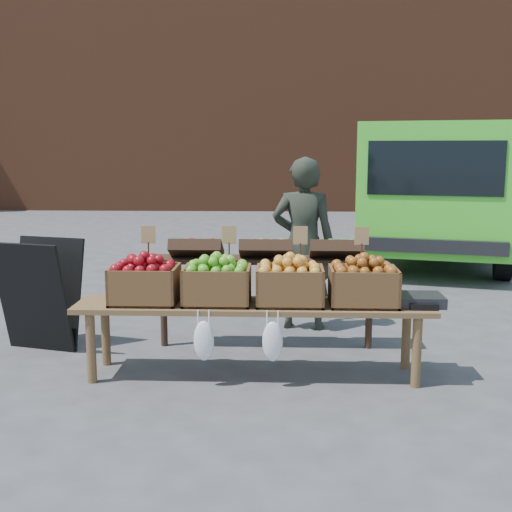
# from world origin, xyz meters

# --- Properties ---
(ground) EXTENTS (80.00, 80.00, 0.00)m
(ground) POSITION_xyz_m (0.00, 0.00, 0.00)
(ground) COLOR #4B4B4E
(brick_building) EXTENTS (24.00, 4.00, 10.00)m
(brick_building) POSITION_xyz_m (0.00, 15.00, 5.00)
(brick_building) COLOR brown
(brick_building) RESTS_ON ground
(delivery_van) EXTENTS (3.17, 4.97, 2.06)m
(delivery_van) POSITION_xyz_m (3.10, 5.53, 1.03)
(delivery_van) COLOR #48D92F
(delivery_van) RESTS_ON ground
(vendor) EXTENTS (0.65, 0.47, 1.65)m
(vendor) POSITION_xyz_m (0.91, 1.51, 0.83)
(vendor) COLOR #262C22
(vendor) RESTS_ON ground
(chalkboard_sign) EXTENTS (0.71, 0.51, 0.98)m
(chalkboard_sign) POSITION_xyz_m (-1.38, 0.76, 0.49)
(chalkboard_sign) COLOR black
(chalkboard_sign) RESTS_ON ground
(back_table) EXTENTS (2.10, 0.44, 1.04)m
(back_table) POSITION_xyz_m (0.56, 0.89, 0.52)
(back_table) COLOR #322015
(back_table) RESTS_ON ground
(display_bench) EXTENTS (2.70, 0.56, 0.57)m
(display_bench) POSITION_xyz_m (0.49, 0.17, 0.28)
(display_bench) COLOR brown
(display_bench) RESTS_ON ground
(crate_golden_apples) EXTENTS (0.50, 0.40, 0.28)m
(crate_golden_apples) POSITION_xyz_m (-0.34, 0.17, 0.71)
(crate_golden_apples) COLOR maroon
(crate_golden_apples) RESTS_ON display_bench
(crate_russet_pears) EXTENTS (0.50, 0.40, 0.28)m
(crate_russet_pears) POSITION_xyz_m (0.21, 0.17, 0.71)
(crate_russet_pears) COLOR #589E31
(crate_russet_pears) RESTS_ON display_bench
(crate_red_apples) EXTENTS (0.50, 0.40, 0.28)m
(crate_red_apples) POSITION_xyz_m (0.76, 0.17, 0.71)
(crate_red_apples) COLOR gold
(crate_red_apples) RESTS_ON display_bench
(crate_green_apples) EXTENTS (0.50, 0.40, 0.28)m
(crate_green_apples) POSITION_xyz_m (1.31, 0.17, 0.71)
(crate_green_apples) COLOR #853A0B
(crate_green_apples) RESTS_ON display_bench
(weighing_scale) EXTENTS (0.34, 0.30, 0.08)m
(weighing_scale) POSITION_xyz_m (1.74, 0.17, 0.61)
(weighing_scale) COLOR black
(weighing_scale) RESTS_ON display_bench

